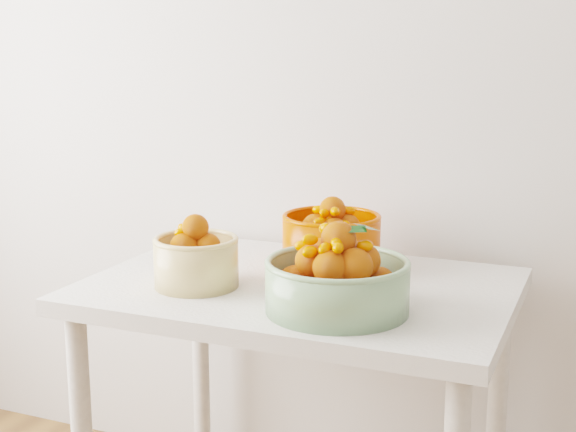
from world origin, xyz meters
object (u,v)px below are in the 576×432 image
at_px(table, 300,321).
at_px(bowl_orange, 331,239).
at_px(bowl_green, 337,280).
at_px(bowl_cream, 196,259).

height_order(table, bowl_orange, bowl_orange).
relative_size(bowl_green, bowl_orange, 1.40).
relative_size(bowl_cream, bowl_green, 0.65).
bearing_deg(table, bowl_orange, 84.02).
bearing_deg(bowl_cream, table, 28.97).
relative_size(table, bowl_orange, 3.56).
height_order(table, bowl_cream, bowl_cream).
bearing_deg(table, bowl_green, -47.58).
relative_size(bowl_cream, bowl_orange, 0.91).
distance_m(bowl_cream, bowl_green, 0.37).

